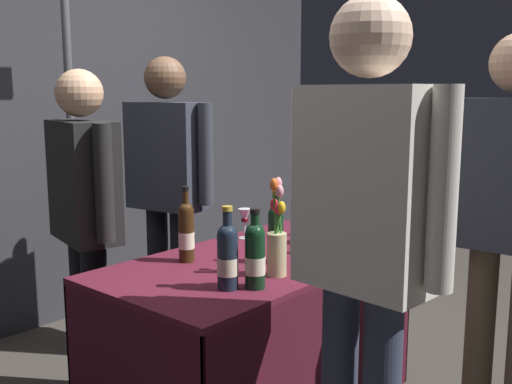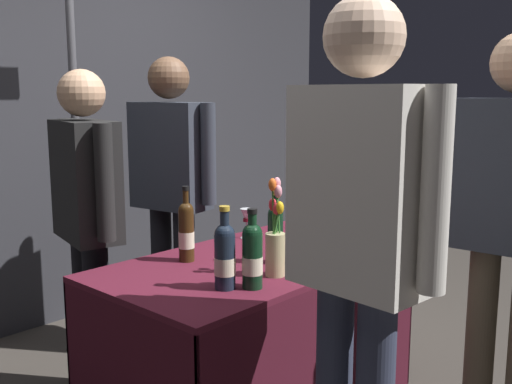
{
  "view_description": "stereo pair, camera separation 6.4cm",
  "coord_description": "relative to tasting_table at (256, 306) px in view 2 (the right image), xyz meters",
  "views": [
    {
      "loc": [
        -1.94,
        -1.68,
        1.47
      ],
      "look_at": [
        0.0,
        0.0,
        1.03
      ],
      "focal_mm": 41.84,
      "sensor_mm": 36.0,
      "label": 1
    },
    {
      "loc": [
        -1.9,
        -1.73,
        1.47
      ],
      "look_at": [
        0.0,
        0.0,
        1.03
      ],
      "focal_mm": 41.84,
      "sensor_mm": 36.0,
      "label": 2
    }
  ],
  "objects": [
    {
      "name": "flower_vase",
      "position": [
        -0.13,
        -0.23,
        0.36
      ],
      "size": [
        0.09,
        0.08,
        0.4
      ],
      "color": "tan",
      "rests_on": "tasting_table"
    },
    {
      "name": "wine_glass_near_vendor",
      "position": [
        0.24,
        0.28,
        0.33
      ],
      "size": [
        0.07,
        0.07,
        0.15
      ],
      "color": "silver",
      "rests_on": "tasting_table"
    },
    {
      "name": "taster_foreground_left",
      "position": [
        0.48,
        -0.92,
        0.51
      ],
      "size": [
        0.24,
        0.61,
        1.69
      ],
      "rotation": [
        0.0,
        0.0,
        1.64
      ],
      "color": "#4C4233",
      "rests_on": "ground_plane"
    },
    {
      "name": "vendor_assistant",
      "position": [
        -0.41,
        0.7,
        0.42
      ],
      "size": [
        0.3,
        0.58,
        1.57
      ],
      "rotation": [
        0.0,
        0.0,
        -1.81
      ],
      "color": "black",
      "rests_on": "ground_plane"
    },
    {
      "name": "featured_wine_bottle",
      "position": [
        0.41,
        -0.07,
        0.35
      ],
      "size": [
        0.08,
        0.08,
        0.3
      ],
      "color": "#38230F",
      "rests_on": "tasting_table"
    },
    {
      "name": "tasting_table",
      "position": [
        0.0,
        0.0,
        0.0
      ],
      "size": [
        1.44,
        0.8,
        0.73
      ],
      "color": "#4C1423",
      "rests_on": "ground_plane"
    },
    {
      "name": "back_partition",
      "position": [
        0.0,
        1.76,
        0.84
      ],
      "size": [
        5.19,
        0.12,
        2.71
      ],
      "primitive_type": "cube",
      "color": "#2D2D33",
      "rests_on": "ground_plane"
    },
    {
      "name": "taster_foreground_right",
      "position": [
        -0.39,
        -0.77,
        0.54
      ],
      "size": [
        0.24,
        0.58,
        1.74
      ],
      "rotation": [
        0.0,
        0.0,
        1.49
      ],
      "color": "#2D3347",
      "rests_on": "ground_plane"
    },
    {
      "name": "vendor_presenter",
      "position": [
        0.21,
        0.83,
        0.48
      ],
      "size": [
        0.28,
        0.6,
        1.65
      ],
      "rotation": [
        0.0,
        0.0,
        -1.41
      ],
      "color": "black",
      "rests_on": "ground_plane"
    },
    {
      "name": "display_bottle_1",
      "position": [
        0.57,
        -0.03,
        0.35
      ],
      "size": [
        0.08,
        0.08,
        0.3
      ],
      "color": "black",
      "rests_on": "tasting_table"
    },
    {
      "name": "booth_signpost",
      "position": [
        -0.16,
        1.18,
        0.94
      ],
      "size": [
        0.57,
        0.04,
        2.37
      ],
      "color": "#47474C",
      "rests_on": "ground_plane"
    },
    {
      "name": "display_bottle_3",
      "position": [
        -0.23,
        0.2,
        0.36
      ],
      "size": [
        0.07,
        0.07,
        0.33
      ],
      "color": "#38230F",
      "rests_on": "tasting_table"
    },
    {
      "name": "display_bottle_4",
      "position": [
        -0.31,
        -0.26,
        0.35
      ],
      "size": [
        0.08,
        0.08,
        0.31
      ],
      "color": "black",
      "rests_on": "tasting_table"
    },
    {
      "name": "display_bottle_2",
      "position": [
        0.01,
        -0.11,
        0.35
      ],
      "size": [
        0.07,
        0.07,
        0.32
      ],
      "color": "black",
      "rests_on": "tasting_table"
    },
    {
      "name": "brochure_stand",
      "position": [
        0.24,
        -0.22,
        0.31
      ],
      "size": [
        0.04,
        0.16,
        0.17
      ],
      "primitive_type": "cube",
      "rotation": [
        -0.08,
        0.0,
        1.45
      ],
      "color": "silver",
      "rests_on": "tasting_table"
    },
    {
      "name": "display_bottle_0",
      "position": [
        -0.38,
        -0.19,
        0.35
      ],
      "size": [
        0.08,
        0.08,
        0.32
      ],
      "color": "#192333",
      "rests_on": "tasting_table"
    }
  ]
}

